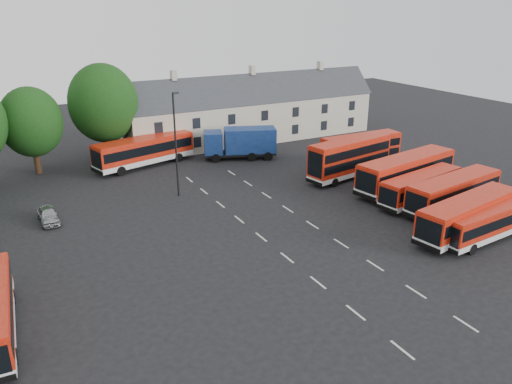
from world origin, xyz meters
The scene contains 14 objects.
ground centered at (0.00, 0.00, 0.00)m, with size 140.00×140.00×0.00m, color black.
lane_markings centered at (2.50, 2.00, 0.01)m, with size 5.15×33.80×0.01m.
terrace_houses centered at (14.00, 30.00, 3.86)m, with size 35.70×7.13×10.06m.
bus_row_a centered at (15.59, -6.89, 1.66)m, with size 9.88×2.96×2.75m.
bus_row_b centered at (14.99, -5.52, 1.89)m, with size 11.36×4.28×3.14m.
bus_row_c centered at (18.22, -1.16, 1.86)m, with size 11.21×3.95×3.10m.
bus_row_d centered at (16.96, 1.54, 1.69)m, with size 10.18×3.91×2.81m.
bus_row_e centered at (18.24, 4.88, 2.09)m, with size 12.59×4.78×3.48m.
bus_dd_south centered at (15.48, 10.46, 2.42)m, with size 10.61×4.05×4.25m.
bus_dd_north centered at (18.54, 12.32, 2.27)m, with size 9.74×2.39×3.98m.
bus_north centered at (-2.75, 25.01, 2.02)m, with size 12.19×5.67×3.36m.
box_truck centered at (8.41, 22.37, 2.11)m, with size 8.97×5.59×3.75m.
silver_car centered at (-14.75, 13.33, 0.65)m, with size 1.55×3.84×1.31m, color #9DA0A4.
lamppost centered at (-2.64, 14.05, 5.41)m, with size 0.71×0.38×10.13m.
Camera 1 is at (-17.66, -29.95, 17.70)m, focal length 35.00 mm.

